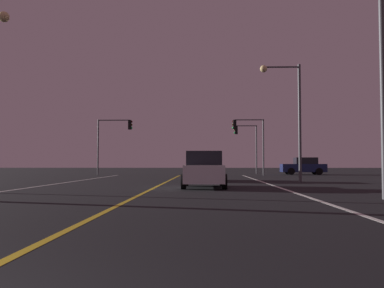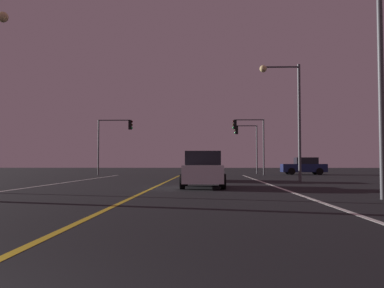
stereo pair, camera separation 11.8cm
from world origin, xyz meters
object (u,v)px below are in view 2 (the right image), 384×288
(car_lead_same_lane, at_px, (203,170))
(car_ahead_far, at_px, (201,168))
(car_crossing_side, at_px, (304,166))
(traffic_light_near_left, at_px, (115,134))
(traffic_light_near_right, at_px, (249,134))
(traffic_light_far_right, at_px, (246,138))
(street_lamp_right_far, at_px, (289,106))
(street_lamp_right_near, at_px, (362,49))

(car_lead_same_lane, bearing_deg, car_ahead_far, 1.47)
(car_lead_same_lane, height_order, car_ahead_far, same)
(car_crossing_side, xyz_separation_m, traffic_light_near_left, (-18.40, -2.25, 3.14))
(traffic_light_near_right, xyz_separation_m, traffic_light_far_right, (0.27, 5.50, -0.09))
(car_lead_same_lane, distance_m, traffic_light_near_right, 20.94)
(traffic_light_far_right, bearing_deg, traffic_light_near_left, 22.95)
(car_lead_same_lane, bearing_deg, traffic_light_near_left, 22.95)
(traffic_light_far_right, distance_m, street_lamp_right_far, 20.01)
(car_lead_same_lane, relative_size, car_ahead_far, 1.00)
(traffic_light_near_right, bearing_deg, car_ahead_far, 71.43)
(car_crossing_side, xyz_separation_m, street_lamp_right_near, (-4.63, -28.83, 4.01))
(traffic_light_near_left, relative_size, street_lamp_right_far, 0.74)
(traffic_light_near_left, bearing_deg, street_lamp_right_far, -46.47)
(car_crossing_side, height_order, car_ahead_far, same)
(street_lamp_right_near, distance_m, street_lamp_right_far, 12.11)
(car_lead_same_lane, xyz_separation_m, traffic_light_far_right, (4.40, 25.79, 3.02))
(traffic_light_near_right, bearing_deg, street_lamp_right_near, 92.27)
(car_crossing_side, bearing_deg, car_ahead_far, 56.47)
(car_lead_same_lane, xyz_separation_m, traffic_light_near_right, (4.13, 20.29, 3.11))
(car_ahead_far, height_order, traffic_light_near_left, traffic_light_near_left)
(street_lamp_right_near, xyz_separation_m, street_lamp_right_far, (-0.01, 12.10, -0.19))
(car_crossing_side, height_order, street_lamp_right_near, street_lamp_right_near)
(car_ahead_far, bearing_deg, car_crossing_side, -33.53)
(traffic_light_far_right, bearing_deg, street_lamp_right_near, 91.40)
(traffic_light_near_right, xyz_separation_m, traffic_light_near_left, (-12.72, 0.00, 0.02))
(traffic_light_near_left, height_order, traffic_light_far_right, traffic_light_near_left)
(traffic_light_near_left, height_order, street_lamp_right_near, street_lamp_right_near)
(traffic_light_far_right, height_order, street_lamp_right_near, street_lamp_right_near)
(car_ahead_far, relative_size, traffic_light_near_left, 0.81)
(car_crossing_side, relative_size, traffic_light_near_right, 0.81)
(car_ahead_far, relative_size, traffic_light_near_right, 0.81)
(traffic_light_near_right, height_order, street_lamp_right_near, street_lamp_right_near)
(traffic_light_near_left, bearing_deg, car_lead_same_lane, -67.05)
(traffic_light_far_right, xyz_separation_m, street_lamp_right_far, (0.77, -19.98, 0.79))
(traffic_light_near_left, height_order, street_lamp_right_far, street_lamp_right_far)
(car_ahead_far, height_order, street_lamp_right_far, street_lamp_right_far)
(traffic_light_near_left, bearing_deg, car_crossing_side, 6.96)
(car_ahead_far, bearing_deg, traffic_light_near_left, 33.18)
(street_lamp_right_far, bearing_deg, car_crossing_side, -105.51)
(traffic_light_near_right, height_order, traffic_light_near_left, traffic_light_near_left)
(car_lead_same_lane, distance_m, street_lamp_right_far, 8.66)
(traffic_light_far_right, xyz_separation_m, street_lamp_right_near, (0.78, -32.09, 0.98))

